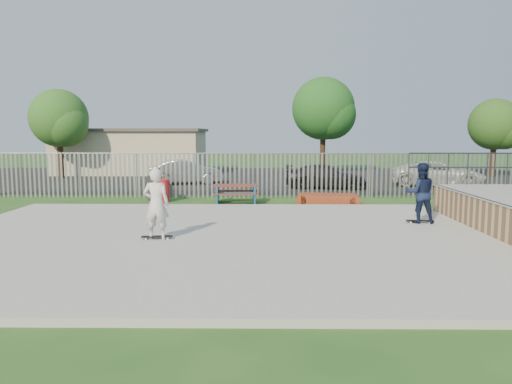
{
  "coord_description": "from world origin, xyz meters",
  "views": [
    {
      "loc": [
        1.39,
        -13.13,
        2.89
      ],
      "look_at": [
        1.21,
        2.0,
        1.1
      ],
      "focal_mm": 35.0,
      "sensor_mm": 36.0,
      "label": 1
    }
  ],
  "objects_px": {
    "tree_mid": "(323,109)",
    "car_silver": "(186,172)",
    "trash_bin_red": "(163,191)",
    "trash_bin_grey": "(155,188)",
    "skater_white": "(156,204)",
    "picnic_table": "(236,194)",
    "car_white": "(438,174)",
    "tree_right": "(495,125)",
    "car_dark": "(326,177)",
    "tree_left": "(59,118)",
    "skater_navy": "(420,193)",
    "funbox": "(328,200)"
  },
  "relations": [
    {
      "from": "trash_bin_grey",
      "to": "tree_mid",
      "type": "relative_size",
      "value": 0.16
    },
    {
      "from": "tree_left",
      "to": "car_silver",
      "type": "bearing_deg",
      "value": -23.58
    },
    {
      "from": "trash_bin_grey",
      "to": "tree_right",
      "type": "distance_m",
      "value": 22.97
    },
    {
      "from": "trash_bin_grey",
      "to": "skater_navy",
      "type": "xyz_separation_m",
      "value": [
        9.49,
        -6.2,
        0.54
      ]
    },
    {
      "from": "funbox",
      "to": "tree_mid",
      "type": "bearing_deg",
      "value": 91.15
    },
    {
      "from": "trash_bin_grey",
      "to": "tree_right",
      "type": "bearing_deg",
      "value": 29.96
    },
    {
      "from": "trash_bin_grey",
      "to": "tree_mid",
      "type": "distance_m",
      "value": 17.38
    },
    {
      "from": "tree_mid",
      "to": "car_silver",
      "type": "bearing_deg",
      "value": -138.77
    },
    {
      "from": "picnic_table",
      "to": "car_silver",
      "type": "height_order",
      "value": "car_silver"
    },
    {
      "from": "car_white",
      "to": "tree_right",
      "type": "height_order",
      "value": "tree_right"
    },
    {
      "from": "trash_bin_grey",
      "to": "car_white",
      "type": "bearing_deg",
      "value": 21.95
    },
    {
      "from": "trash_bin_red",
      "to": "car_silver",
      "type": "distance_m",
      "value": 7.35
    },
    {
      "from": "picnic_table",
      "to": "trash_bin_grey",
      "type": "height_order",
      "value": "trash_bin_grey"
    },
    {
      "from": "funbox",
      "to": "car_silver",
      "type": "relative_size",
      "value": 0.55
    },
    {
      "from": "funbox",
      "to": "car_dark",
      "type": "bearing_deg",
      "value": 90.86
    },
    {
      "from": "car_silver",
      "to": "car_white",
      "type": "relative_size",
      "value": 0.84
    },
    {
      "from": "skater_white",
      "to": "tree_right",
      "type": "bearing_deg",
      "value": -127.79
    },
    {
      "from": "picnic_table",
      "to": "skater_navy",
      "type": "distance_m",
      "value": 8.0
    },
    {
      "from": "car_dark",
      "to": "tree_mid",
      "type": "height_order",
      "value": "tree_mid"
    },
    {
      "from": "funbox",
      "to": "tree_right",
      "type": "bearing_deg",
      "value": 52.86
    },
    {
      "from": "car_dark",
      "to": "tree_mid",
      "type": "xyz_separation_m",
      "value": [
        1.0,
        9.74,
        3.95
      ]
    },
    {
      "from": "car_dark",
      "to": "skater_white",
      "type": "distance_m",
      "value": 14.56
    },
    {
      "from": "skater_white",
      "to": "picnic_table",
      "type": "bearing_deg",
      "value": -98.12
    },
    {
      "from": "car_silver",
      "to": "car_dark",
      "type": "height_order",
      "value": "car_silver"
    },
    {
      "from": "car_silver",
      "to": "tree_right",
      "type": "distance_m",
      "value": 20.13
    },
    {
      "from": "picnic_table",
      "to": "tree_right",
      "type": "distance_m",
      "value": 20.52
    },
    {
      "from": "car_silver",
      "to": "car_dark",
      "type": "xyz_separation_m",
      "value": [
        7.63,
        -2.17,
        -0.06
      ]
    },
    {
      "from": "picnic_table",
      "to": "car_white",
      "type": "distance_m",
      "value": 12.54
    },
    {
      "from": "car_white",
      "to": "skater_white",
      "type": "distance_m",
      "value": 18.94
    },
    {
      "from": "car_white",
      "to": "tree_left",
      "type": "bearing_deg",
      "value": 91.29
    },
    {
      "from": "trash_bin_red",
      "to": "tree_right",
      "type": "distance_m",
      "value": 22.89
    },
    {
      "from": "trash_bin_grey",
      "to": "car_dark",
      "type": "relative_size",
      "value": 0.25
    },
    {
      "from": "tree_mid",
      "to": "tree_right",
      "type": "xyz_separation_m",
      "value": [
        10.76,
        -2.93,
        -1.15
      ]
    },
    {
      "from": "picnic_table",
      "to": "skater_navy",
      "type": "height_order",
      "value": "skater_navy"
    },
    {
      "from": "trash_bin_red",
      "to": "tree_left",
      "type": "xyz_separation_m",
      "value": [
        -8.75,
        11.11,
        3.33
      ]
    },
    {
      "from": "funbox",
      "to": "trash_bin_red",
      "type": "distance_m",
      "value": 6.9
    },
    {
      "from": "car_white",
      "to": "tree_left",
      "type": "distance_m",
      "value": 23.22
    },
    {
      "from": "tree_left",
      "to": "skater_white",
      "type": "height_order",
      "value": "tree_left"
    },
    {
      "from": "tree_left",
      "to": "skater_navy",
      "type": "relative_size",
      "value": 3.07
    },
    {
      "from": "trash_bin_red",
      "to": "trash_bin_grey",
      "type": "relative_size",
      "value": 0.91
    },
    {
      "from": "car_silver",
      "to": "tree_right",
      "type": "relative_size",
      "value": 0.81
    },
    {
      "from": "picnic_table",
      "to": "skater_white",
      "type": "distance_m",
      "value": 7.99
    },
    {
      "from": "picnic_table",
      "to": "car_silver",
      "type": "distance_m",
      "value": 8.27
    },
    {
      "from": "car_white",
      "to": "tree_mid",
      "type": "xyz_separation_m",
      "value": [
        -5.24,
        8.58,
        3.89
      ]
    },
    {
      "from": "trash_bin_red",
      "to": "tree_mid",
      "type": "height_order",
      "value": "tree_mid"
    },
    {
      "from": "funbox",
      "to": "skater_navy",
      "type": "distance_m",
      "value": 5.4
    },
    {
      "from": "picnic_table",
      "to": "tree_mid",
      "type": "bearing_deg",
      "value": 67.2
    },
    {
      "from": "picnic_table",
      "to": "trash_bin_grey",
      "type": "relative_size",
      "value": 1.79
    },
    {
      "from": "car_dark",
      "to": "tree_mid",
      "type": "bearing_deg",
      "value": 2.26
    },
    {
      "from": "picnic_table",
      "to": "trash_bin_grey",
      "type": "distance_m",
      "value": 3.67
    }
  ]
}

